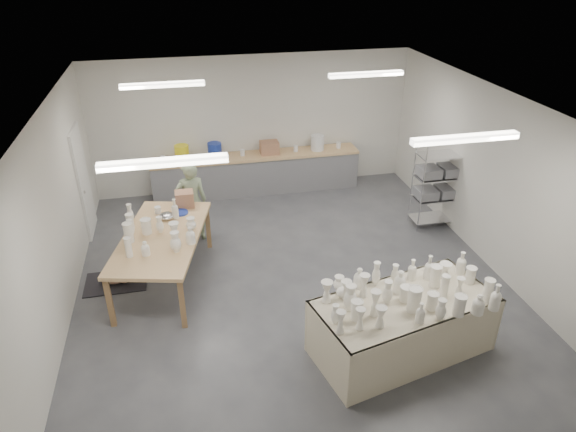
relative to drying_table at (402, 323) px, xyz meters
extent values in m
plane|color=#424449|center=(-1.11, 1.85, -0.47)|extent=(8.00, 8.00, 0.00)
cube|color=white|center=(-1.11, 1.85, 2.52)|extent=(7.00, 8.00, 0.02)
cube|color=silver|center=(-1.11, 5.85, 1.03)|extent=(7.00, 0.02, 3.00)
cube|color=silver|center=(-1.11, -2.15, 1.03)|extent=(7.00, 0.02, 3.00)
cube|color=silver|center=(-4.61, 1.85, 1.03)|extent=(0.02, 8.00, 3.00)
cube|color=silver|center=(2.39, 1.85, 1.03)|extent=(0.02, 8.00, 3.00)
cube|color=white|center=(-4.58, 4.45, 0.58)|extent=(0.05, 0.90, 2.10)
cube|color=white|center=(-2.91, 0.35, 2.47)|extent=(1.40, 0.12, 0.08)
cube|color=white|center=(0.69, 0.35, 2.47)|extent=(1.40, 0.12, 0.08)
cube|color=white|center=(-2.91, 3.85, 2.47)|extent=(1.40, 0.12, 0.08)
cube|color=white|center=(0.69, 3.85, 2.47)|extent=(1.40, 0.12, 0.08)
cube|color=tan|center=(-1.11, 5.53, 0.40)|extent=(4.60, 0.60, 0.06)
cube|color=slate|center=(-1.11, 5.53, -0.05)|extent=(4.60, 0.55, 0.84)
cylinder|color=yellow|center=(-2.71, 5.53, 0.60)|extent=(0.30, 0.30, 0.34)
cylinder|color=#1C329A|center=(-2.01, 5.53, 0.60)|extent=(0.30, 0.30, 0.34)
cylinder|color=white|center=(0.29, 5.53, 0.60)|extent=(0.30, 0.30, 0.34)
cube|color=#986649|center=(-0.81, 5.53, 0.57)|extent=(0.40, 0.30, 0.28)
cylinder|color=white|center=(-3.11, 5.53, 0.50)|extent=(0.10, 0.10, 0.14)
cylinder|color=white|center=(-1.41, 5.53, 0.50)|extent=(0.10, 0.10, 0.14)
cylinder|color=white|center=(-0.21, 5.53, 0.50)|extent=(0.10, 0.10, 0.14)
cylinder|color=white|center=(0.79, 5.53, 0.50)|extent=(0.10, 0.10, 0.14)
cylinder|color=silver|center=(1.67, 3.03, 0.43)|extent=(0.02, 0.02, 1.80)
cylinder|color=silver|center=(2.51, 3.03, 0.43)|extent=(0.02, 0.02, 1.80)
cylinder|color=silver|center=(1.67, 3.47, 0.43)|extent=(0.02, 0.02, 1.80)
cylinder|color=silver|center=(2.51, 3.47, 0.43)|extent=(0.02, 0.02, 1.80)
cube|color=silver|center=(2.09, 3.25, -0.32)|extent=(0.88, 0.48, 0.02)
cube|color=silver|center=(2.09, 3.25, 0.13)|extent=(0.88, 0.48, 0.02)
cube|color=silver|center=(2.09, 3.25, 0.58)|extent=(0.88, 0.48, 0.02)
cube|color=silver|center=(2.09, 3.25, 1.03)|extent=(0.88, 0.48, 0.02)
cube|color=slate|center=(1.87, 3.25, 0.25)|extent=(0.38, 0.42, 0.18)
cube|color=slate|center=(2.31, 3.25, 0.25)|extent=(0.38, 0.42, 0.18)
cube|color=slate|center=(1.87, 3.25, 0.70)|extent=(0.38, 0.42, 0.18)
cube|color=slate|center=(2.31, 3.25, 0.70)|extent=(0.38, 0.42, 0.18)
cube|color=olive|center=(0.00, 0.00, -0.09)|extent=(2.32, 1.44, 0.75)
cube|color=beige|center=(0.00, 0.00, 0.37)|extent=(2.61, 1.66, 0.03)
cube|color=beige|center=(0.00, -0.55, -0.04)|extent=(2.36, 0.58, 0.85)
cube|color=beige|center=(0.00, 0.55, -0.04)|extent=(2.36, 0.58, 0.85)
cube|color=tan|center=(-3.16, 2.36, 0.40)|extent=(1.75, 2.62, 0.06)
cube|color=olive|center=(-3.69, 1.23, -0.05)|extent=(0.08, 0.08, 0.84)
cube|color=olive|center=(-2.63, 1.23, -0.05)|extent=(0.08, 0.08, 0.84)
cube|color=olive|center=(-3.69, 3.50, -0.05)|extent=(0.08, 0.08, 0.84)
cube|color=olive|center=(-2.63, 3.50, -0.05)|extent=(0.08, 0.08, 0.84)
ellipsoid|color=silver|center=(-3.06, 2.92, 0.48)|extent=(0.26, 0.26, 0.12)
cylinder|color=#1C329A|center=(-2.83, 3.06, 0.45)|extent=(0.26, 0.26, 0.03)
cylinder|color=white|center=(-3.21, 3.16, 0.49)|extent=(0.11, 0.11, 0.12)
cube|color=#986649|center=(-2.74, 3.32, 0.57)|extent=(0.32, 0.26, 0.28)
cube|color=black|center=(-4.01, 2.52, -0.46)|extent=(1.00, 0.70, 0.02)
ellipsoid|color=white|center=(-4.01, 2.52, -0.35)|extent=(0.50, 0.37, 0.20)
sphere|color=white|center=(-3.84, 2.41, -0.33)|extent=(0.17, 0.17, 0.17)
imported|color=#99AC85|center=(-2.62, 3.70, 0.32)|extent=(0.60, 0.42, 1.58)
cylinder|color=red|center=(-2.62, 3.97, -0.17)|extent=(0.39, 0.39, 0.04)
cylinder|color=silver|center=(-2.49, 3.94, -0.33)|extent=(0.02, 0.02, 0.28)
cylinder|color=silver|center=(-2.66, 4.10, -0.33)|extent=(0.02, 0.02, 0.28)
cylinder|color=silver|center=(-2.71, 3.86, -0.33)|extent=(0.02, 0.02, 0.28)
camera|label=1|loc=(-2.70, -5.00, 4.59)|focal=32.00mm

